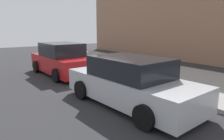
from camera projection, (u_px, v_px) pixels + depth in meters
ground_plane at (100, 75)px, 10.91m from camera, size 40.00×40.00×0.00m
sidewalk_curb at (135, 68)px, 12.34m from camera, size 18.00×5.00×0.14m
suitcase_maroon_0 at (158, 76)px, 8.76m from camera, size 0.43×0.26×0.86m
suitcase_red_1 at (148, 74)px, 9.10m from camera, size 0.40×0.26×0.65m
suitcase_black_2 at (141, 73)px, 9.45m from camera, size 0.37×0.24×0.74m
suitcase_navy_3 at (134, 68)px, 9.81m from camera, size 0.45×0.25×1.09m
suitcase_teal_4 at (127, 68)px, 10.25m from camera, size 0.46×0.25×0.68m
suitcase_silver_5 at (119, 68)px, 10.64m from camera, size 0.47×0.25×0.60m
suitcase_olive_6 at (113, 66)px, 11.06m from camera, size 0.42×0.21×0.92m
fire_hydrant at (105, 61)px, 11.73m from camera, size 0.39×0.21×0.80m
bollard_post at (97, 60)px, 12.20m from camera, size 0.12×0.12×0.84m
parked_car_silver_0 at (130, 83)px, 6.52m from camera, size 4.76×2.26×1.53m
parked_car_red_1 at (62, 60)px, 10.82m from camera, size 4.47×2.13×1.66m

